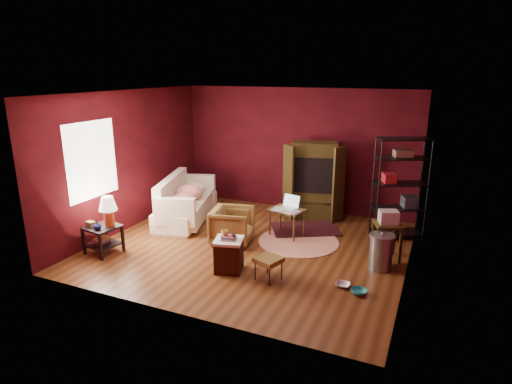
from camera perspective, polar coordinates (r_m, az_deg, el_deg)
room at (r=7.63m, az=-0.92°, el=2.53°), size 5.54×5.04×2.84m
sofa at (r=9.40m, az=-9.31°, el=-1.40°), size 1.04×2.14×0.80m
armchair at (r=8.10m, az=-3.20°, el=-4.28°), size 0.83×0.86×0.75m
pet_bowl_steel at (r=6.75m, az=11.52°, el=-11.41°), size 0.23×0.06×0.23m
pet_bowl_turquoise at (r=6.59m, az=13.60°, el=-12.19°), size 0.25×0.15×0.24m
vase at (r=7.93m, az=-20.41°, el=-4.26°), size 0.18×0.18×0.14m
mug at (r=6.93m, az=-4.18°, el=-5.34°), size 0.13×0.12×0.11m
side_table at (r=8.03m, az=-19.44°, el=-3.47°), size 0.61×0.61×1.05m
sofa_cushions at (r=9.41m, az=-9.47°, el=-1.20°), size 1.42×2.25×0.88m
hamper at (r=7.05m, az=-3.64°, el=-8.29°), size 0.55×0.55×0.63m
footstool at (r=6.73m, az=1.68°, el=-9.12°), size 0.47×0.47×0.38m
rug_round at (r=8.30m, az=5.68°, el=-6.57°), size 1.88×1.88×0.01m
rug_oriental at (r=8.91m, az=6.58°, el=-4.88°), size 1.61×1.43×0.01m
laptop_desk at (r=8.41m, az=4.21°, el=-2.64°), size 0.74×0.62×0.81m
tv_armoire at (r=9.38m, az=7.69°, el=1.68°), size 1.30×0.89×1.69m
wire_shelving at (r=8.58m, az=18.73°, el=0.99°), size 1.05×0.77×1.97m
small_stand at (r=7.66m, az=17.19°, el=-3.98°), size 0.57×0.57×0.88m
trash_can at (r=7.38m, az=16.32°, el=-7.63°), size 0.52×0.52×0.65m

